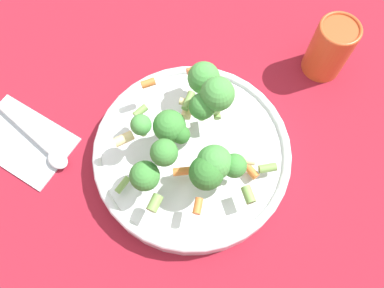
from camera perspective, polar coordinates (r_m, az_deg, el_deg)
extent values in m
plane|color=maroon|center=(0.59, 0.00, -2.18)|extent=(3.00, 3.00, 0.00)
cylinder|color=silver|center=(0.58, 0.00, -1.59)|extent=(0.30, 0.30, 0.03)
torus|color=silver|center=(0.56, 0.00, -0.98)|extent=(0.30, 0.30, 0.01)
cylinder|color=#8CB766|center=(0.55, -3.01, 1.10)|extent=(0.01, 0.01, 0.02)
sphere|color=#33722D|center=(0.53, -3.14, 2.21)|extent=(0.04, 0.04, 0.04)
cylinder|color=#8CB766|center=(0.52, 3.26, 6.15)|extent=(0.02, 0.02, 0.02)
sphere|color=#479342|center=(0.50, 3.45, 7.92)|extent=(0.05, 0.05, 0.05)
cylinder|color=#8CB766|center=(0.53, -1.66, 0.66)|extent=(0.01, 0.01, 0.01)
sphere|color=#33722D|center=(0.51, -1.71, 1.44)|extent=(0.03, 0.03, 0.03)
cylinder|color=#8CB766|center=(0.49, -4.08, -2.35)|extent=(0.01, 0.01, 0.02)
sphere|color=#3D8438|center=(0.47, -4.28, -1.31)|extent=(0.04, 0.04, 0.04)
cylinder|color=#8CB766|center=(0.52, -7.51, 1.96)|extent=(0.01, 0.01, 0.02)
sphere|color=#479342|center=(0.50, -7.79, 2.91)|extent=(0.03, 0.03, 0.03)
cylinder|color=#8CB766|center=(0.53, 1.50, 4.53)|extent=(0.01, 0.01, 0.02)
sphere|color=#3D8438|center=(0.50, 1.56, 5.75)|extent=(0.04, 0.04, 0.04)
cylinder|color=#8CB766|center=(0.52, 3.23, -3.95)|extent=(0.02, 0.02, 0.02)
sphere|color=#479342|center=(0.49, 3.42, -2.81)|extent=(0.05, 0.05, 0.05)
cylinder|color=#8CB766|center=(0.51, -6.89, -5.74)|extent=(0.01, 0.01, 0.02)
sphere|color=#3D8438|center=(0.49, -7.23, -4.85)|extent=(0.04, 0.04, 0.04)
cylinder|color=#8CB766|center=(0.52, 2.10, -5.45)|extent=(0.02, 0.02, 0.02)
sphere|color=#33722D|center=(0.49, 2.22, -4.40)|extent=(0.05, 0.05, 0.05)
cylinder|color=#8CB766|center=(0.52, 3.52, -4.25)|extent=(0.01, 0.01, 0.02)
sphere|color=#479342|center=(0.50, 3.69, -3.35)|extent=(0.04, 0.04, 0.04)
cylinder|color=#8CB766|center=(0.54, -3.29, 1.41)|extent=(0.02, 0.02, 0.02)
sphere|color=#3D8438|center=(0.51, -3.46, 2.72)|extent=(0.05, 0.05, 0.05)
cylinder|color=#8CB766|center=(0.52, 6.19, -4.17)|extent=(0.01, 0.01, 0.02)
sphere|color=#3D8438|center=(0.50, 6.45, -3.35)|extent=(0.03, 0.03, 0.03)
cylinder|color=#8CB766|center=(0.58, 1.72, 8.50)|extent=(0.02, 0.02, 0.02)
sphere|color=#479342|center=(0.55, 1.80, 10.03)|extent=(0.05, 0.05, 0.05)
cylinder|color=orange|center=(0.54, 8.91, -3.99)|extent=(0.02, 0.03, 0.01)
cylinder|color=#729E4C|center=(0.54, -10.53, -6.14)|extent=(0.03, 0.01, 0.01)
cylinder|color=orange|center=(0.55, -6.70, 9.20)|extent=(0.02, 0.02, 0.01)
cylinder|color=#729E4C|center=(0.53, 1.18, 5.74)|extent=(0.03, 0.02, 0.01)
cylinder|color=#729E4C|center=(0.54, 3.82, 5.04)|extent=(0.03, 0.03, 0.01)
cylinder|color=beige|center=(0.54, -0.67, 6.32)|extent=(0.02, 0.03, 0.01)
cylinder|color=#729E4C|center=(0.54, 11.45, -3.60)|extent=(0.03, 0.03, 0.01)
cylinder|color=#729E4C|center=(0.53, -0.57, 6.61)|extent=(0.03, 0.02, 0.01)
cylinder|color=#729E4C|center=(0.50, 4.77, -3.47)|extent=(0.02, 0.02, 0.01)
cylinder|color=orange|center=(0.53, -1.62, -4.19)|extent=(0.03, 0.03, 0.01)
cylinder|color=orange|center=(0.57, 0.41, 11.17)|extent=(0.03, 0.02, 0.01)
cylinder|color=orange|center=(0.49, 0.90, -9.45)|extent=(0.02, 0.02, 0.01)
cylinder|color=beige|center=(0.50, 8.01, -2.52)|extent=(0.02, 0.03, 0.01)
cylinder|color=#729E4C|center=(0.54, -7.87, 4.97)|extent=(0.02, 0.01, 0.01)
cylinder|color=#729E4C|center=(0.50, -5.69, -8.95)|extent=(0.03, 0.02, 0.01)
cylinder|color=beige|center=(0.52, -10.35, 0.78)|extent=(0.03, 0.02, 0.01)
cylinder|color=beige|center=(0.55, -0.74, 5.04)|extent=(0.03, 0.02, 0.01)
cylinder|color=#729E4C|center=(0.51, 8.59, -7.65)|extent=(0.02, 0.03, 0.01)
cylinder|color=#CC4C23|center=(0.67, 20.24, 13.42)|extent=(0.07, 0.07, 0.10)
torus|color=#CC4C23|center=(0.63, 21.74, 16.02)|extent=(0.07, 0.07, 0.01)
cube|color=#B2BCC6|center=(0.66, -24.42, 0.52)|extent=(0.12, 0.17, 0.01)
cylinder|color=silver|center=(0.66, -24.61, 2.49)|extent=(0.01, 0.14, 0.01)
ellipsoid|color=silver|center=(0.62, -19.77, -2.27)|extent=(0.03, 0.04, 0.01)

